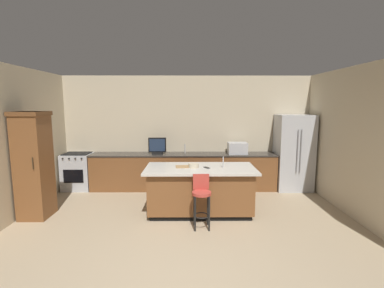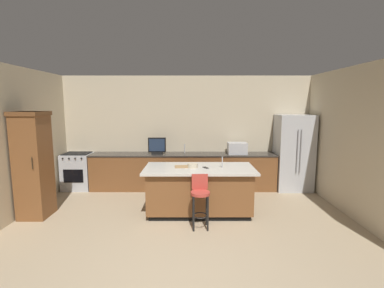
{
  "view_description": "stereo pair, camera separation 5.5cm",
  "coord_description": "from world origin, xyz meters",
  "views": [
    {
      "loc": [
        0.08,
        -3.34,
        2.19
      ],
      "look_at": [
        0.12,
        2.66,
        1.34
      ],
      "focal_mm": 26.35,
      "sensor_mm": 36.0,
      "label": 1
    },
    {
      "loc": [
        0.14,
        -3.34,
        2.19
      ],
      "look_at": [
        0.12,
        2.66,
        1.34
      ],
      "focal_mm": 26.35,
      "sensor_mm": 36.0,
      "label": 2
    }
  ],
  "objects": [
    {
      "name": "wall_right",
      "position": [
        3.28,
        2.07,
        1.46
      ],
      "size": [
        0.12,
        4.55,
        2.92
      ],
      "primitive_type": "cube",
      "color": "beige",
      "rests_on": "ground_plane"
    },
    {
      "name": "wall_back",
      "position": [
        0.0,
        4.15,
        1.46
      ],
      "size": [
        6.95,
        0.12,
        2.92
      ],
      "primitive_type": "cube",
      "color": "beige",
      "rests_on": "ground_plane"
    },
    {
      "name": "kitchen_island",
      "position": [
        0.28,
        2.13,
        0.48
      ],
      "size": [
        2.18,
        1.07,
        0.94
      ],
      "color": "black",
      "rests_on": "ground_plane"
    },
    {
      "name": "ground_plane",
      "position": [
        0.0,
        0.0,
        0.0
      ],
      "size": [
        16.59,
        16.59,
        0.0
      ],
      "primitive_type": "plane",
      "color": "tan"
    },
    {
      "name": "counter_back",
      "position": [
        -0.09,
        3.77,
        0.46
      ],
      "size": [
        4.73,
        0.62,
        0.93
      ],
      "color": "brown",
      "rests_on": "ground_plane"
    },
    {
      "name": "tv_monitor",
      "position": [
        -0.75,
        3.71,
        1.12
      ],
      "size": [
        0.45,
        0.16,
        0.42
      ],
      "color": "black",
      "rests_on": "counter_back"
    },
    {
      "name": "cutting_board",
      "position": [
        -0.04,
        2.18,
        0.95
      ],
      "size": [
        0.35,
        0.25,
        0.02
      ],
      "primitive_type": "cube",
      "rotation": [
        0.0,
        0.0,
        0.1
      ],
      "color": "#A87F51",
      "rests_on": "kitchen_island"
    },
    {
      "name": "bar_stool_center",
      "position": [
        0.28,
        1.45,
        0.56
      ],
      "size": [
        0.34,
        0.34,
        0.95
      ],
      "rotation": [
        0.0,
        0.0,
        0.04
      ],
      "color": "#B23D33",
      "rests_on": "ground_plane"
    },
    {
      "name": "refrigerator",
      "position": [
        2.72,
        3.72,
        0.96
      ],
      "size": [
        0.88,
        0.73,
        1.92
      ],
      "color": "#B7BABF",
      "rests_on": "ground_plane"
    },
    {
      "name": "sink_faucet_island",
      "position": [
        0.74,
        2.13,
        1.05
      ],
      "size": [
        0.02,
        0.02,
        0.22
      ],
      "primitive_type": "cylinder",
      "color": "#B2B2B7",
      "rests_on": "kitchen_island"
    },
    {
      "name": "microwave",
      "position": [
        1.29,
        3.77,
        1.07
      ],
      "size": [
        0.48,
        0.36,
        0.29
      ],
      "primitive_type": "cube",
      "color": "#B7BABF",
      "rests_on": "counter_back"
    },
    {
      "name": "sink_faucet_back",
      "position": [
        -0.05,
        3.87,
        1.05
      ],
      "size": [
        0.02,
        0.02,
        0.24
      ],
      "primitive_type": "cylinder",
      "color": "#B2B2B7",
      "rests_on": "counter_back"
    },
    {
      "name": "fruit_bowl",
      "position": [
        0.15,
        2.13,
        0.98
      ],
      "size": [
        0.2,
        0.2,
        0.08
      ],
      "primitive_type": "cylinder",
      "color": "beige",
      "rests_on": "kitchen_island"
    },
    {
      "name": "wall_left",
      "position": [
        -3.28,
        2.07,
        1.46
      ],
      "size": [
        0.12,
        4.55,
        2.92
      ],
      "primitive_type": "cube",
      "color": "beige",
      "rests_on": "ground_plane"
    },
    {
      "name": "cell_phone",
      "position": [
        0.41,
        2.11,
        0.94
      ],
      "size": [
        0.14,
        0.16,
        0.01
      ],
      "primitive_type": "cube",
      "rotation": [
        0.0,
        0.0,
        0.53
      ],
      "color": "black",
      "rests_on": "kitchen_island"
    },
    {
      "name": "range_oven",
      "position": [
        -2.81,
        3.77,
        0.47
      ],
      "size": [
        0.7,
        0.63,
        0.95
      ],
      "color": "#B7BABF",
      "rests_on": "ground_plane"
    },
    {
      "name": "cabinet_tower",
      "position": [
        -2.92,
        1.97,
        1.07
      ],
      "size": [
        0.55,
        0.62,
        2.05
      ],
      "color": "brown",
      "rests_on": "ground_plane"
    }
  ]
}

